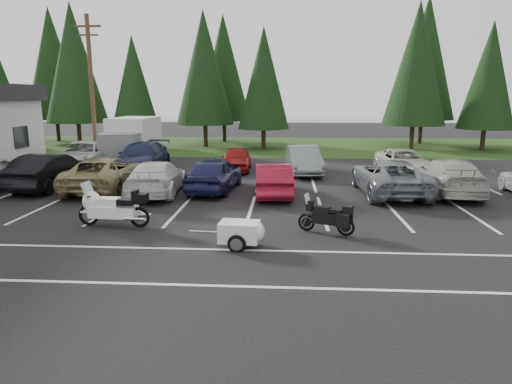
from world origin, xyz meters
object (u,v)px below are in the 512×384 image
object	(u,v)px
car_near_2	(104,173)
adventure_motorcycle	(326,214)
car_near_3	(157,178)
car_far_3	(304,160)
car_near_7	(448,176)
car_far_1	(142,157)
car_near_1	(50,171)
car_near_5	(273,179)
touring_motorcycle	(113,204)
cargo_trailer	(239,234)
car_near_4	(214,174)
car_far_4	(403,162)
car_far_0	(85,156)
car_near_6	(389,177)
utility_pole	(92,89)
car_far_2	(236,159)

from	to	relation	value
car_near_2	adventure_motorcycle	distance (m)	11.40
car_near_3	car_far_3	distance (m)	8.86
car_near_2	car_near_3	distance (m)	2.72
car_near_7	car_far_1	distance (m)	16.28
car_near_1	car_near_5	size ratio (longest dim) A/B	1.16
touring_motorcycle	cargo_trailer	world-z (taller)	touring_motorcycle
car_far_3	car_near_4	bearing A→B (deg)	-135.80
car_near_3	car_near_2	bearing A→B (deg)	-18.15
car_near_7	car_near_3	bearing A→B (deg)	6.95
car_near_1	cargo_trailer	bearing A→B (deg)	144.28
car_near_2	car_far_4	size ratio (longest dim) A/B	1.14
car_near_1	car_near_3	distance (m)	5.39
car_far_3	car_far_0	bearing A→B (deg)	171.43
cargo_trailer	car_near_2	bearing A→B (deg)	137.14
touring_motorcycle	car_near_4	bearing A→B (deg)	71.69
car_near_6	car_near_4	bearing A→B (deg)	-3.85
car_far_0	car_far_4	world-z (taller)	car_far_0
car_near_2	cargo_trailer	distance (m)	10.39
car_near_1	car_far_3	xyz separation A→B (m)	(11.98, 4.92, -0.06)
car_far_1	car_far_4	xyz separation A→B (m)	(14.75, -0.04, -0.13)
car_near_1	car_far_0	size ratio (longest dim) A/B	0.84
touring_motorcycle	utility_pole	bearing A→B (deg)	118.64
utility_pole	cargo_trailer	distance (m)	18.99
utility_pole	car_near_4	bearing A→B (deg)	-40.73
car_near_1	car_far_3	size ratio (longest dim) A/B	1.08
car_far_0	car_far_4	bearing A→B (deg)	-0.03
car_far_0	car_near_7	bearing A→B (deg)	-15.11
car_near_7	car_far_2	size ratio (longest dim) A/B	1.35
car_near_1	touring_motorcycle	bearing A→B (deg)	134.67
car_far_3	utility_pole	bearing A→B (deg)	163.93
car_far_0	car_far_1	distance (m)	3.57
car_near_7	car_far_4	distance (m)	5.21
car_near_7	car_far_2	world-z (taller)	car_near_7
car_near_1	cargo_trailer	size ratio (longest dim) A/B	3.06
adventure_motorcycle	car_far_2	bearing A→B (deg)	131.39
car_near_4	adventure_motorcycle	xyz separation A→B (m)	(4.51, -6.32, -0.16)
utility_pole	adventure_motorcycle	distance (m)	19.39
car_near_3	adventure_motorcycle	world-z (taller)	car_near_3
utility_pole	car_near_1	distance (m)	8.32
cargo_trailer	car_far_0	bearing A→B (deg)	132.64
car_far_1	car_far_2	size ratio (longest dim) A/B	1.41
car_far_3	cargo_trailer	size ratio (longest dim) A/B	2.85
car_near_5	car_far_0	size ratio (longest dim) A/B	0.73
car_far_2	car_far_4	bearing A→B (deg)	-5.42
car_far_2	car_far_4	xyz separation A→B (m)	(9.34, -0.62, 0.00)
adventure_motorcycle	car_near_5	bearing A→B (deg)	130.81
utility_pole	car_far_4	bearing A→B (deg)	-6.78
car_near_5	adventure_motorcycle	world-z (taller)	car_near_5
car_far_2	cargo_trailer	distance (m)	13.74
utility_pole	car_near_6	xyz separation A→B (m)	(16.37, -7.63, -3.92)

